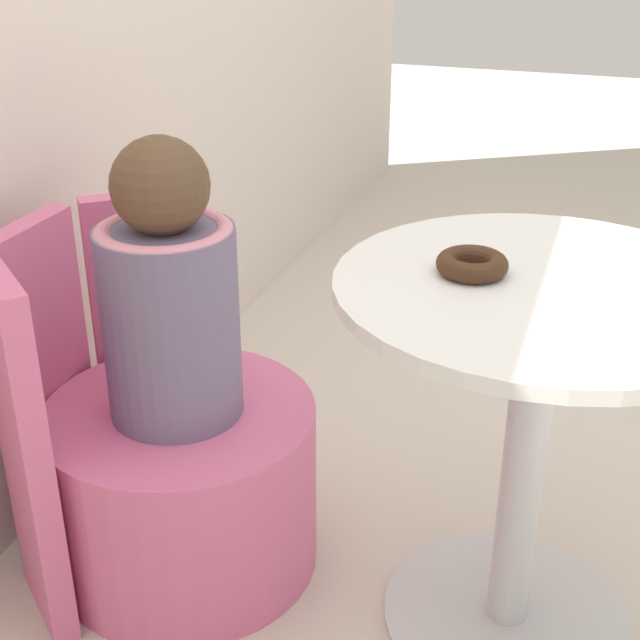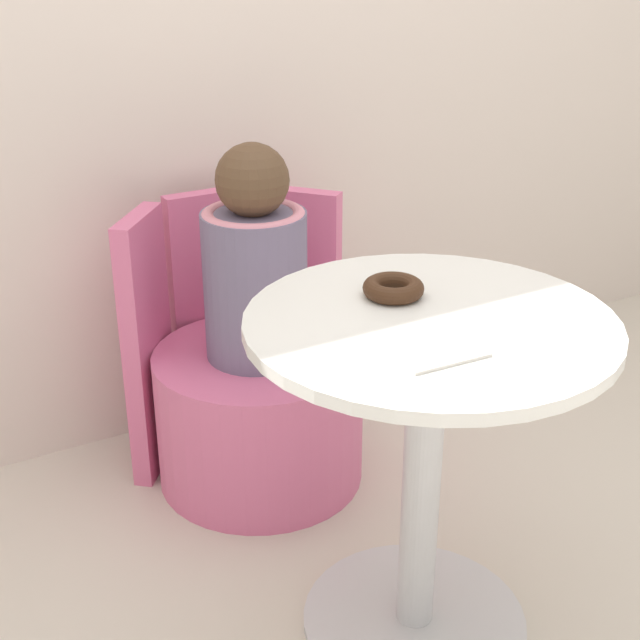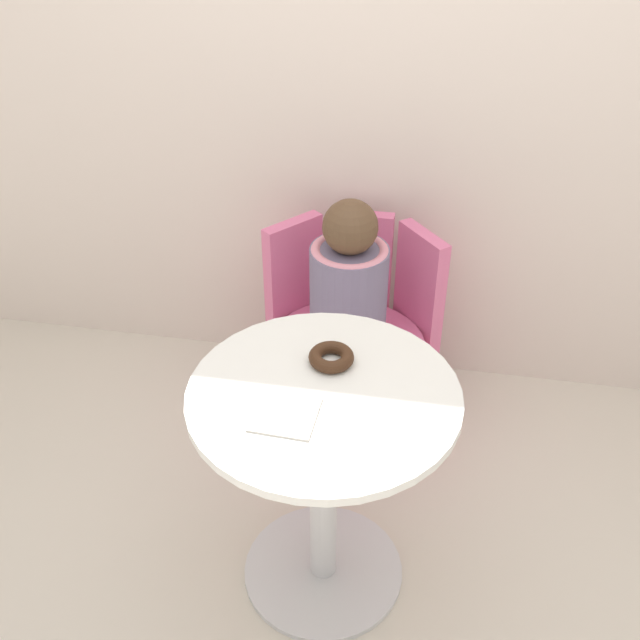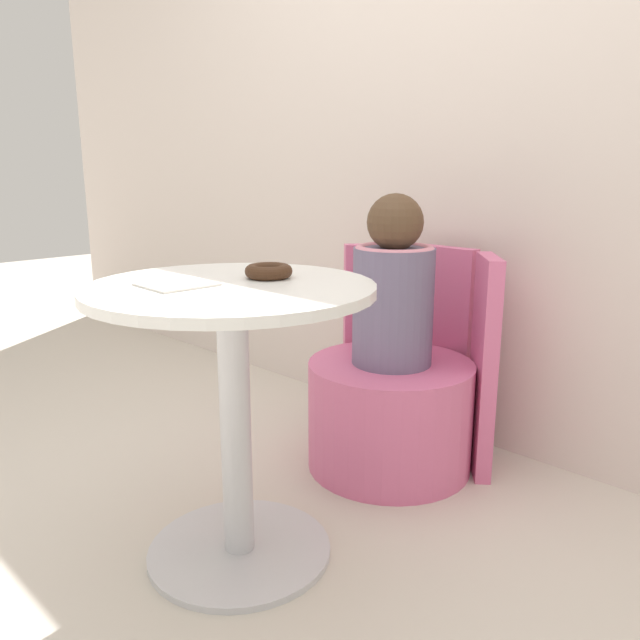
{
  "view_description": "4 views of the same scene",
  "coord_description": "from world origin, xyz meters",
  "px_view_note": "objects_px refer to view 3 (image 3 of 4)",
  "views": [
    {
      "loc": [
        -1.4,
        -0.05,
        1.29
      ],
      "look_at": [
        -0.05,
        0.42,
        0.6
      ],
      "focal_mm": 50.0,
      "sensor_mm": 36.0,
      "label": 1
    },
    {
      "loc": [
        -0.95,
        -1.16,
        1.39
      ],
      "look_at": [
        -0.09,
        0.34,
        0.61
      ],
      "focal_mm": 50.0,
      "sensor_mm": 36.0,
      "label": 2
    },
    {
      "loc": [
        0.21,
        -1.36,
        1.95
      ],
      "look_at": [
        -0.11,
        0.44,
        0.66
      ],
      "focal_mm": 42.0,
      "sensor_mm": 36.0,
      "label": 3
    },
    {
      "loc": [
        1.14,
        -0.85,
        0.99
      ],
      "look_at": [
        -0.02,
        0.33,
        0.59
      ],
      "focal_mm": 35.0,
      "sensor_mm": 36.0,
      "label": 4
    }
  ],
  "objects_px": {
    "tub_chair": "(346,383)",
    "donut": "(331,357)",
    "round_table": "(324,456)",
    "child_figure": "(349,284)"
  },
  "relations": [
    {
      "from": "donut",
      "to": "tub_chair",
      "type": "bearing_deg",
      "value": 93.39
    },
    {
      "from": "round_table",
      "to": "tub_chair",
      "type": "height_order",
      "value": "round_table"
    },
    {
      "from": "child_figure",
      "to": "donut",
      "type": "bearing_deg",
      "value": -86.61
    },
    {
      "from": "round_table",
      "to": "donut",
      "type": "xyz_separation_m",
      "value": [
        -0.0,
        0.12,
        0.24
      ]
    },
    {
      "from": "tub_chair",
      "to": "donut",
      "type": "bearing_deg",
      "value": -86.61
    },
    {
      "from": "child_figure",
      "to": "donut",
      "type": "relative_size",
      "value": 4.58
    },
    {
      "from": "round_table",
      "to": "donut",
      "type": "distance_m",
      "value": 0.27
    },
    {
      "from": "round_table",
      "to": "tub_chair",
      "type": "bearing_deg",
      "value": 92.92
    },
    {
      "from": "tub_chair",
      "to": "donut",
      "type": "xyz_separation_m",
      "value": [
        0.03,
        -0.55,
        0.56
      ]
    },
    {
      "from": "round_table",
      "to": "tub_chair",
      "type": "relative_size",
      "value": 1.32
    }
  ]
}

